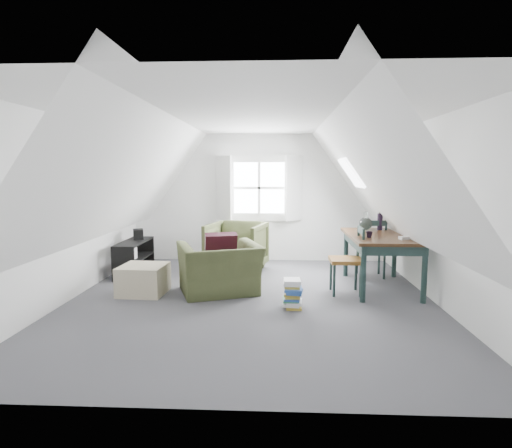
# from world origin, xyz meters

# --- Properties ---
(floor) EXTENTS (5.50, 5.50, 0.00)m
(floor) POSITION_xyz_m (0.00, 0.00, 0.00)
(floor) COLOR #47474C
(floor) RESTS_ON ground
(ceiling) EXTENTS (5.50, 5.50, 0.00)m
(ceiling) POSITION_xyz_m (0.00, 0.00, 2.50)
(ceiling) COLOR white
(ceiling) RESTS_ON wall_back
(wall_back) EXTENTS (5.00, 0.00, 5.00)m
(wall_back) POSITION_xyz_m (0.00, 2.75, 1.25)
(wall_back) COLOR silver
(wall_back) RESTS_ON ground
(wall_front) EXTENTS (5.00, 0.00, 5.00)m
(wall_front) POSITION_xyz_m (0.00, -2.75, 1.25)
(wall_front) COLOR silver
(wall_front) RESTS_ON ground
(wall_left) EXTENTS (0.00, 5.50, 5.50)m
(wall_left) POSITION_xyz_m (-2.50, 0.00, 1.25)
(wall_left) COLOR silver
(wall_left) RESTS_ON ground
(wall_right) EXTENTS (0.00, 5.50, 5.50)m
(wall_right) POSITION_xyz_m (2.50, 0.00, 1.25)
(wall_right) COLOR silver
(wall_right) RESTS_ON ground
(slope_left) EXTENTS (3.19, 5.50, 4.48)m
(slope_left) POSITION_xyz_m (-1.55, 0.00, 1.78)
(slope_left) COLOR white
(slope_left) RESTS_ON wall_left
(slope_right) EXTENTS (3.19, 5.50, 4.48)m
(slope_right) POSITION_xyz_m (1.55, 0.00, 1.78)
(slope_right) COLOR white
(slope_right) RESTS_ON wall_right
(dormer_window) EXTENTS (1.71, 0.35, 1.30)m
(dormer_window) POSITION_xyz_m (0.00, 2.68, 1.45)
(dormer_window) COLOR white
(dormer_window) RESTS_ON wall_back
(skylight) EXTENTS (0.35, 0.75, 0.47)m
(skylight) POSITION_xyz_m (1.55, 1.30, 1.75)
(skylight) COLOR white
(skylight) RESTS_ON slope_right
(armchair_near) EXTENTS (1.39, 1.30, 0.73)m
(armchair_near) POSITION_xyz_m (-0.48, 0.34, 0.00)
(armchair_near) COLOR #3C4325
(armchair_near) RESTS_ON floor
(armchair_far) EXTENTS (1.15, 1.17, 0.88)m
(armchair_far) POSITION_xyz_m (-0.36, 1.74, 0.00)
(armchair_far) COLOR #3C4325
(armchair_far) RESTS_ON floor
(throw_pillow) EXTENTS (0.52, 0.39, 0.48)m
(throw_pillow) POSITION_xyz_m (-0.48, 0.49, 0.64)
(throw_pillow) COLOR #350E1A
(throw_pillow) RESTS_ON armchair_near
(ottoman) EXTENTS (0.67, 0.67, 0.42)m
(ottoman) POSITION_xyz_m (-1.58, 0.26, 0.21)
(ottoman) COLOR #B2A789
(ottoman) RESTS_ON floor
(dining_table) EXTENTS (0.99, 1.64, 0.82)m
(dining_table) POSITION_xyz_m (1.93, 0.73, 0.71)
(dining_table) COLOR black
(dining_table) RESTS_ON floor
(demijohn) EXTENTS (0.21, 0.21, 0.30)m
(demijohn) POSITION_xyz_m (1.78, 1.18, 0.94)
(demijohn) COLOR silver
(demijohn) RESTS_ON dining_table
(vase_twigs) EXTENTS (0.09, 0.10, 0.67)m
(vase_twigs) POSITION_xyz_m (2.03, 1.28, 0.97)
(vase_twigs) COLOR black
(vase_twigs) RESTS_ON dining_table
(cup) EXTENTS (0.12, 0.12, 0.09)m
(cup) POSITION_xyz_m (1.68, 0.43, 0.82)
(cup) COLOR black
(cup) RESTS_ON dining_table
(paper_box) EXTENTS (0.15, 0.12, 0.04)m
(paper_box) POSITION_xyz_m (2.13, 0.28, 0.84)
(paper_box) COLOR white
(paper_box) RESTS_ON dining_table
(dining_chair_far) EXTENTS (0.46, 0.46, 0.98)m
(dining_chair_far) POSITION_xyz_m (1.94, 1.43, 0.51)
(dining_chair_far) COLOR brown
(dining_chair_far) RESTS_ON floor
(dining_chair_near) EXTENTS (0.46, 0.46, 0.97)m
(dining_chair_near) POSITION_xyz_m (1.39, 0.42, 0.51)
(dining_chair_near) COLOR brown
(dining_chair_near) RESTS_ON floor
(media_shelf) EXTENTS (0.38, 1.13, 0.58)m
(media_shelf) POSITION_xyz_m (-2.11, 1.41, 0.26)
(media_shelf) COLOR black
(media_shelf) RESTS_ON floor
(electronics_box) EXTENTS (0.24, 0.28, 0.19)m
(electronics_box) POSITION_xyz_m (-2.11, 1.70, 0.66)
(electronics_box) COLOR black
(electronics_box) RESTS_ON media_shelf
(magazine_stack) EXTENTS (0.28, 0.33, 0.37)m
(magazine_stack) POSITION_xyz_m (0.56, -0.30, 0.19)
(magazine_stack) COLOR #B29933
(magazine_stack) RESTS_ON floor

